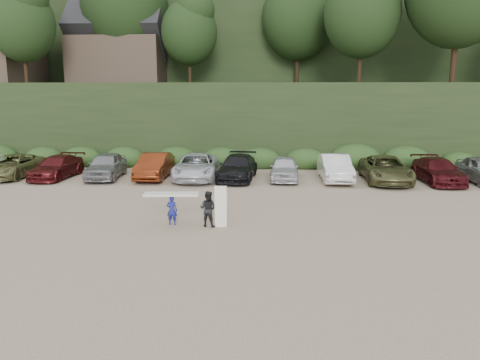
{
  "coord_description": "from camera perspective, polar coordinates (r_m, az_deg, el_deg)",
  "views": [
    {
      "loc": [
        1.44,
        -18.64,
        5.51
      ],
      "look_at": [
        0.1,
        3.0,
        1.3
      ],
      "focal_mm": 35.0,
      "sensor_mm": 36.0,
      "label": 1
    }
  ],
  "objects": [
    {
      "name": "hillside_backdrop",
      "position": [
        54.9,
        1.83,
        16.95
      ],
      "size": [
        90.0,
        41.5,
        28.0
      ],
      "color": "black",
      "rests_on": "ground"
    },
    {
      "name": "ground",
      "position": [
        19.49,
        -0.83,
        -5.43
      ],
      "size": [
        120.0,
        120.0,
        0.0
      ],
      "primitive_type": "plane",
      "color": "tan",
      "rests_on": "ground"
    },
    {
      "name": "parked_cars",
      "position": [
        29.1,
        -4.29,
        1.56
      ],
      "size": [
        36.83,
        5.93,
        1.64
      ],
      "color": "silver",
      "rests_on": "ground"
    },
    {
      "name": "adult_surfer",
      "position": [
        19.07,
        -3.79,
        -3.5
      ],
      "size": [
        1.21,
        0.73,
        1.74
      ],
      "color": "black",
      "rests_on": "ground"
    },
    {
      "name": "child_surfer",
      "position": [
        19.43,
        -8.32,
        -2.82
      ],
      "size": [
        2.29,
        0.82,
        1.34
      ],
      "color": "navy",
      "rests_on": "ground"
    }
  ]
}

